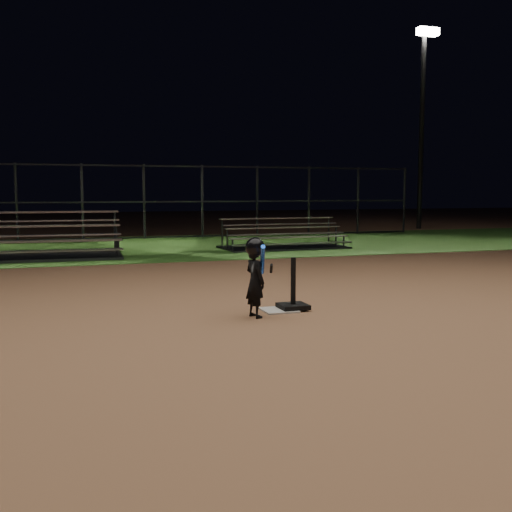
{
  "coord_description": "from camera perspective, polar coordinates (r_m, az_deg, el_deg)",
  "views": [
    {
      "loc": [
        -2.85,
        -7.63,
        1.63
      ],
      "look_at": [
        0.0,
        1.0,
        0.65
      ],
      "focal_mm": 42.71,
      "sensor_mm": 36.0,
      "label": 1
    }
  ],
  "objects": [
    {
      "name": "ground",
      "position": [
        8.31,
        2.17,
        -5.17
      ],
      "size": [
        80.0,
        80.0,
        0.0
      ],
      "primitive_type": "plane",
      "color": "#956443",
      "rests_on": "ground"
    },
    {
      "name": "backstop_fence",
      "position": [
        20.83,
        -10.43,
        5.01
      ],
      "size": [
        20.08,
        0.08,
        2.5
      ],
      "color": "#38383D",
      "rests_on": "ground"
    },
    {
      "name": "home_plate",
      "position": [
        8.31,
        2.17,
        -5.08
      ],
      "size": [
        0.45,
        0.45,
        0.02
      ],
      "primitive_type": "cube",
      "color": "beige",
      "rests_on": "ground"
    },
    {
      "name": "bleacher_left",
      "position": [
        15.67,
        -20.91,
        0.62
      ],
      "size": [
        4.62,
        2.37,
        1.11
      ],
      "rotation": [
        0.0,
        0.0,
        -0.03
      ],
      "color": "#A7A7AB",
      "rests_on": "ground"
    },
    {
      "name": "bleacher_right",
      "position": [
        17.22,
        2.62,
        1.3
      ],
      "size": [
        3.52,
        1.8,
        0.85
      ],
      "rotation": [
        0.0,
        0.0,
        0.03
      ],
      "color": "#B4B5B9",
      "rests_on": "ground"
    },
    {
      "name": "batting_tee",
      "position": [
        8.36,
        3.49,
        -4.08
      ],
      "size": [
        0.38,
        0.38,
        0.7
      ],
      "color": "black",
      "rests_on": "home_plate"
    },
    {
      "name": "light_pole_right",
      "position": [
        27.22,
        15.36,
        12.94
      ],
      "size": [
        0.9,
        0.53,
        8.3
      ],
      "color": "#2D2D30",
      "rests_on": "ground"
    },
    {
      "name": "child_batter",
      "position": [
        7.81,
        -0.07,
        -1.79
      ],
      "size": [
        0.41,
        0.63,
        1.03
      ],
      "rotation": [
        0.0,
        0.0,
        1.85
      ],
      "color": "black",
      "rests_on": "ground"
    },
    {
      "name": "grass_strip",
      "position": [
        17.94,
        -9.04,
        0.88
      ],
      "size": [
        60.0,
        8.0,
        0.01
      ],
      "primitive_type": "cube",
      "color": "#2B571C",
      "rests_on": "ground"
    }
  ]
}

